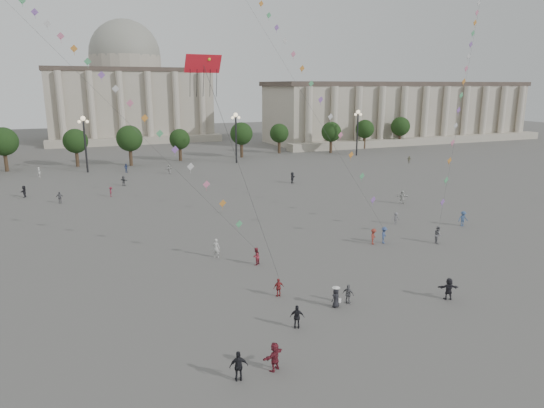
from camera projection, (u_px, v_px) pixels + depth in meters
name	position (u px, v px, depth m)	size (l,w,h in m)	color
ground	(343.00, 312.00, 35.60)	(360.00, 360.00, 0.00)	#555250
hall_east	(400.00, 112.00, 145.68)	(84.00, 26.22, 17.20)	#A8A08D
hall_central	(128.00, 92.00, 148.17)	(48.30, 34.30, 35.50)	#A8A08D
tree_row	(158.00, 137.00, 104.31)	(137.12, 5.12, 8.00)	#37261B
lamp_post_mid_west	(84.00, 134.00, 91.10)	(2.00, 0.90, 10.65)	#262628
lamp_post_mid_east	(236.00, 128.00, 102.23)	(2.00, 0.90, 10.65)	#262628
lamp_post_far_east	(358.00, 124.00, 113.36)	(2.00, 0.90, 10.65)	#262628
person_crowd_0	(126.00, 168.00, 92.49)	(1.01, 0.42, 1.72)	#394B82
person_crowd_3	(449.00, 289.00, 37.60)	(1.62, 0.52, 1.75)	#232228
person_crowd_4	(169.00, 169.00, 91.13)	(1.64, 0.52, 1.77)	#B4B4B0
person_crowd_6	(396.00, 218.00, 58.03)	(0.95, 0.55, 1.48)	slate
person_crowd_7	(402.00, 197.00, 68.02)	(1.79, 0.57, 1.93)	silver
person_crowd_8	(373.00, 237.00, 50.65)	(1.10, 0.63, 1.70)	maroon
person_crowd_9	(292.00, 178.00, 82.33)	(1.76, 0.56, 1.90)	black
person_crowd_10	(39.00, 172.00, 87.76)	(0.66, 0.44, 1.82)	white
person_crowd_12	(124.00, 181.00, 80.42)	(1.52, 0.48, 1.64)	#57585B
person_crowd_13	(216.00, 248.00, 46.74)	(0.69, 0.46, 1.90)	beige
person_crowd_14	(463.00, 219.00, 57.22)	(1.18, 0.68, 1.82)	#395482
person_crowd_16	(60.00, 197.00, 68.30)	(0.98, 0.41, 1.68)	slate
person_crowd_17	(111.00, 192.00, 72.41)	(0.95, 0.55, 1.48)	maroon
person_crowd_19	(24.00, 191.00, 71.97)	(1.64, 0.52, 1.77)	#232228
person_crowd_20	(409.00, 160.00, 103.46)	(0.92, 0.38, 1.56)	#84815B
tourist_0	(279.00, 287.00, 38.15)	(0.88, 0.36, 1.49)	maroon
tourist_1	(297.00, 317.00, 33.10)	(0.99, 0.41, 1.68)	black
tourist_2	(275.00, 357.00, 28.20)	(1.62, 0.52, 1.75)	maroon
tourist_3	(348.00, 294.00, 36.89)	(0.90, 0.37, 1.53)	slate
tourist_4	(239.00, 366.00, 27.19)	(1.05, 0.44, 1.80)	black
kite_flyer_0	(256.00, 256.00, 44.86)	(0.81, 0.63, 1.66)	maroon
kite_flyer_1	(384.00, 235.00, 50.99)	(1.15, 0.66, 1.79)	#3A4F82
kite_flyer_2	(438.00, 235.00, 51.01)	(0.90, 0.70, 1.85)	slate
hat_person	(336.00, 297.00, 36.27)	(0.88, 0.73, 1.69)	black
dragon_kite	(204.00, 78.00, 28.49)	(4.41, 2.38, 17.60)	red
kite_train_west	(42.00, 24.00, 50.77)	(31.69, 36.07, 61.94)	#3F3F3F
kite_train_east	(473.00, 33.00, 64.75)	(30.72, 26.95, 56.97)	#3F3F3F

